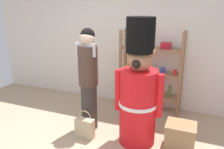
# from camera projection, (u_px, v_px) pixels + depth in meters

# --- Properties ---
(back_wall) EXTENTS (6.40, 0.12, 2.60)m
(back_wall) POSITION_uv_depth(u_px,v_px,m) (130.00, 41.00, 4.53)
(back_wall) COLOR silver
(back_wall) RESTS_ON ground_plane
(merchandise_shelf) EXTENTS (1.17, 0.35, 1.55)m
(merchandise_shelf) POSITION_uv_depth(u_px,v_px,m) (151.00, 70.00, 4.30)
(merchandise_shelf) COLOR #93704C
(merchandise_shelf) RESTS_ON ground_plane
(teddy_bear_guard) EXTENTS (0.71, 0.56, 1.85)m
(teddy_bear_guard) POSITION_uv_depth(u_px,v_px,m) (138.00, 92.00, 3.21)
(teddy_bear_guard) COLOR red
(teddy_bear_guard) RESTS_ON ground_plane
(person_shopper) EXTENTS (0.32, 0.31, 1.66)m
(person_shopper) POSITION_uv_depth(u_px,v_px,m) (88.00, 77.00, 3.58)
(person_shopper) COLOR #38332D
(person_shopper) RESTS_ON ground_plane
(shopping_bag) EXTENTS (0.29, 0.13, 0.46)m
(shopping_bag) POSITION_uv_depth(u_px,v_px,m) (85.00, 128.00, 3.50)
(shopping_bag) COLOR #C1AD89
(shopping_bag) RESTS_ON ground_plane
(display_crate) EXTENTS (0.42, 0.36, 0.37)m
(display_crate) POSITION_uv_depth(u_px,v_px,m) (180.00, 135.00, 3.26)
(display_crate) COLOR #9E7A51
(display_crate) RESTS_ON ground_plane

